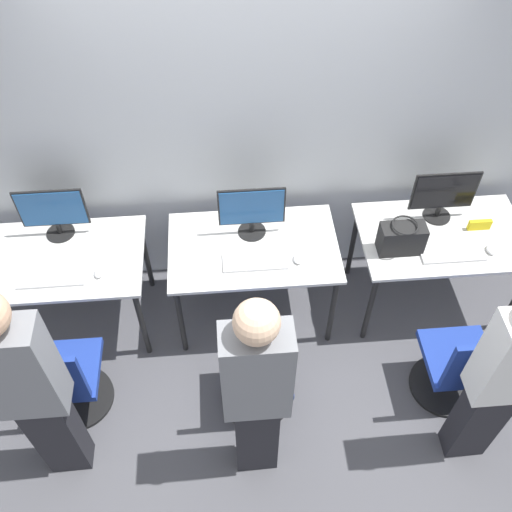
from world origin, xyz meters
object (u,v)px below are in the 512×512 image
(office_chair_right, at_px, (458,369))
(mouse_center, at_px, (298,259))
(office_chair_left, at_px, (66,382))
(mouse_right, at_px, (491,250))
(keyboard_left, at_px, (52,277))
(person_left, at_px, (30,388))
(mouse_left, at_px, (99,273))
(person_center, at_px, (256,391))
(office_chair_center, at_px, (257,381))
(monitor_right, at_px, (443,195))
(handbag, at_px, (402,238))
(person_right, at_px, (505,377))
(monitor_left, at_px, (53,212))
(keyboard_center, at_px, (255,261))
(keyboard_right, at_px, (452,253))
(monitor_center, at_px, (252,211))

(office_chair_right, bearing_deg, mouse_center, 145.90)
(office_chair_left, relative_size, mouse_right, 9.58)
(keyboard_left, distance_m, person_left, 0.94)
(mouse_left, height_order, person_left, person_left)
(person_center, bearing_deg, mouse_left, 133.43)
(office_chair_center, xyz_separation_m, monitor_right, (1.38, 0.99, 0.61))
(person_left, height_order, handbag, person_left)
(mouse_center, bearing_deg, handbag, 3.54)
(mouse_center, height_order, person_right, person_right)
(monitor_left, height_order, monitor_right, same)
(keyboard_center, bearing_deg, monitor_right, 13.78)
(monitor_right, bearing_deg, mouse_center, -162.24)
(monitor_left, xyz_separation_m, handbag, (2.32, -0.34, -0.09))
(office_chair_left, xyz_separation_m, keyboard_center, (1.27, 0.57, 0.41))
(keyboard_center, distance_m, monitor_right, 1.39)
(person_left, relative_size, mouse_center, 19.30)
(office_chair_center, bearing_deg, person_center, -95.07)
(keyboard_center, distance_m, keyboard_right, 1.33)
(office_chair_center, distance_m, monitor_right, 1.80)
(mouse_center, distance_m, office_chair_right, 1.28)
(monitor_left, distance_m, handbag, 2.35)
(keyboard_left, bearing_deg, handbag, 1.57)
(person_left, relative_size, handbag, 5.79)
(handbag, bearing_deg, office_chair_right, -67.36)
(office_chair_center, bearing_deg, mouse_right, 20.96)
(keyboard_right, distance_m, handbag, 0.37)
(keyboard_left, bearing_deg, monitor_right, 7.60)
(mouse_left, bearing_deg, keyboard_left, -178.33)
(mouse_left, height_order, office_chair_left, office_chair_left)
(monitor_left, relative_size, mouse_right, 5.05)
(monitor_left, height_order, keyboard_center, monitor_left)
(mouse_center, xyz_separation_m, person_right, (0.99, -1.04, 0.14))
(office_chair_left, height_order, mouse_right, office_chair_left)
(monitor_left, xyz_separation_m, office_chair_center, (1.29, -1.04, -0.61))
(monitor_center, distance_m, keyboard_center, 0.34)
(mouse_center, height_order, office_chair_right, office_chair_right)
(monitor_left, distance_m, office_chair_left, 1.13)
(office_chair_right, bearing_deg, monitor_right, 87.19)
(keyboard_left, height_order, person_right, person_right)
(keyboard_center, bearing_deg, keyboard_left, -178.75)
(office_chair_center, distance_m, office_chair_right, 1.33)
(monitor_center, relative_size, keyboard_right, 1.05)
(keyboard_right, bearing_deg, monitor_left, 171.22)
(mouse_left, relative_size, monitor_right, 0.20)
(office_chair_left, bearing_deg, handbag, 15.11)
(keyboard_left, relative_size, office_chair_right, 0.50)
(mouse_center, bearing_deg, monitor_center, 134.57)
(office_chair_left, distance_m, office_chair_right, 2.56)
(monitor_center, height_order, handbag, monitor_center)
(keyboard_right, bearing_deg, office_chair_center, -155.48)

